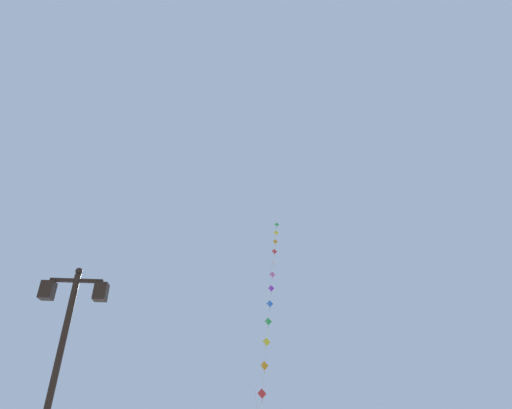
{
  "coord_description": "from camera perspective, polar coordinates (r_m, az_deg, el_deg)",
  "views": [
    {
      "loc": [
        0.07,
        -0.88,
        1.67
      ],
      "look_at": [
        1.78,
        16.16,
        11.38
      ],
      "focal_mm": 27.93,
      "sensor_mm": 36.0,
      "label": 1
    }
  ],
  "objects": [
    {
      "name": "kite_train",
      "position": [
        27.75,
        2.17,
        -12.1
      ],
      "size": [
        3.75,
        14.93,
        18.69
      ],
      "color": "brown",
      "rests_on": "ground_plane"
    },
    {
      "name": "twin_lantern_lamp_post",
      "position": [
        9.94,
        -25.78,
        -16.52
      ],
      "size": [
        1.46,
        0.28,
        4.98
      ],
      "color": "black",
      "rests_on": "ground_plane"
    }
  ]
}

